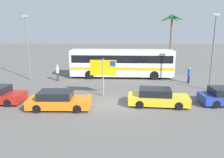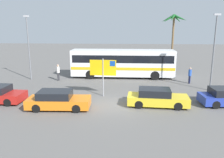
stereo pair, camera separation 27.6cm
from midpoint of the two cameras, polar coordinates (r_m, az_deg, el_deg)
ground at (r=17.34m, az=0.81°, el=-6.46°), size 120.00×120.00×0.00m
bus_front_coach at (r=26.12m, az=2.98°, el=4.26°), size 11.61×2.44×3.17m
ferry_sign at (r=18.86m, az=-1.71°, el=2.47°), size 2.20×0.18×3.20m
car_orange at (r=16.78m, az=-12.96°, el=-5.19°), size 4.52×1.94×1.32m
car_yellow at (r=17.24m, az=11.64°, el=-4.63°), size 4.54×1.93×1.32m
pedestrian_near_sign at (r=24.77m, az=19.27°, el=1.16°), size 0.32×0.32×1.67m
pedestrian_crossing_lot at (r=25.28m, az=-13.06°, el=1.96°), size 0.32×0.32×1.78m
lamp_post_left_side at (r=26.36m, az=-19.92°, el=7.95°), size 0.56×0.20×6.91m
lamp_post_right_side at (r=22.36m, az=24.51°, el=6.70°), size 0.56×0.20×6.87m
palm_tree_seaside at (r=37.92m, az=15.41°, el=13.41°), size 3.95×3.90×7.62m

